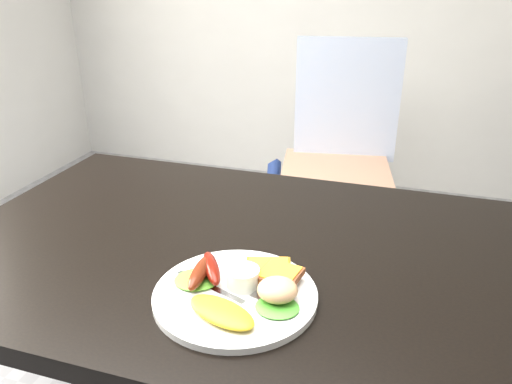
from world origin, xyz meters
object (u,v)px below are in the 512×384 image
object	(u,v)px
dining_chair	(335,174)
person	(243,105)
dining_table	(232,252)
plate	(235,295)

from	to	relation	value
dining_chair	person	xyz separation A→B (m)	(-0.30, -0.38, 0.38)
dining_table	plate	bearing A→B (deg)	-68.16
dining_table	plate	xyz separation A→B (m)	(0.07, -0.18, 0.03)
person	plate	bearing A→B (deg)	110.63
person	plate	world-z (taller)	person
dining_table	person	size ratio (longest dim) A/B	0.72
plate	person	bearing A→B (deg)	108.04
person	plate	distance (m)	1.06
dining_chair	person	size ratio (longest dim) A/B	0.28
dining_chair	plate	distance (m)	1.41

